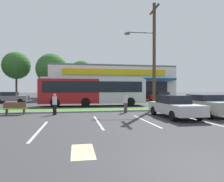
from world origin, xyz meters
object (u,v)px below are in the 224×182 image
Objects in this scene: pedestrian_near_bench at (55,104)px; city_bus at (93,91)px; car_2 at (161,97)px; car_5 at (126,97)px; car_4 at (206,105)px; car_1 at (11,97)px; bus_stop_bench at (15,108)px; utility_pole at (153,53)px; car_3 at (174,106)px; pedestrian_by_pole at (126,103)px.

city_bus is at bearing -46.73° from pedestrian_near_bench.
car_2 is 5.88m from car_5.
car_4 is at bearing 76.12° from car_2.
car_1 is 2.77× the size of pedestrian_near_bench.
car_4 reaches higher than bus_stop_bench.
bus_stop_bench is 14.04m from car_4.
utility_pole is 2.10× the size of car_3.
car_5 is (1.00, 16.96, -0.00)m from car_3.
bus_stop_bench is 1.01× the size of pedestrian_near_bench.
car_3 is at bearing -48.05° from car_1.
bus_stop_bench is 0.99× the size of pedestrian_by_pole.
car_2 is 0.88× the size of car_4.
pedestrian_by_pole is (-3.54, -13.63, 0.05)m from car_5.
car_2 is 17.56m from car_4.
pedestrian_near_bench is (-8.72, -2.46, -4.58)m from utility_pole.
utility_pole is at bearing 62.63° from car_2.
city_bus is (-5.19, 5.06, -3.61)m from utility_pole.
car_1 is 16.07m from pedestrian_near_bench.
city_bus is 13.49m from car_2.
pedestrian_near_bench is at bearing -122.88° from car_5.
bus_stop_bench is 14.41m from car_1.
utility_pole is at bearing -12.76° from pedestrian_by_pole.
pedestrian_by_pole is at bearing -104.56° from car_5.
car_2 is at bearing -67.41° from pedestrian_near_bench.
car_5 is (-5.86, -0.45, 0.00)m from car_2.
pedestrian_near_bench is (-3.53, -7.52, -0.97)m from city_bus.
car_1 is 16.43m from car_5.
car_4 is 11.05m from pedestrian_near_bench.
pedestrian_by_pole reaches higher than pedestrian_near_bench.
pedestrian_near_bench is at bearing -109.34° from car_3.
city_bus reaches higher than car_5.
car_5 is at bearing -131.70° from bus_stop_bench.
car_1 reaches higher than car_3.
pedestrian_near_bench is 0.98× the size of pedestrian_by_pole.
pedestrian_by_pole is (8.51, -0.11, 0.31)m from bus_stop_bench.
car_2 is (22.29, 0.25, -0.03)m from car_1.
pedestrian_by_pole is at bearing -72.18° from city_bus.
utility_pole is 0.85× the size of city_bus.
car_2 is 0.88× the size of car_3.
car_1 reaches higher than car_4.
bus_stop_bench is 18.11m from car_5.
city_bus is 11.39m from car_3.
pedestrian_near_bench reaches higher than car_5.
utility_pole is 12.76m from bus_stop_bench.
car_1 is 18.91m from pedestrian_by_pole.
car_4 is 2.94× the size of pedestrian_by_pole.
car_4 reaches higher than car_3.
car_5 is 14.09m from pedestrian_by_pole.
car_3 is (15.43, -17.16, -0.02)m from car_1.
bus_stop_bench is 0.34× the size of car_4.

